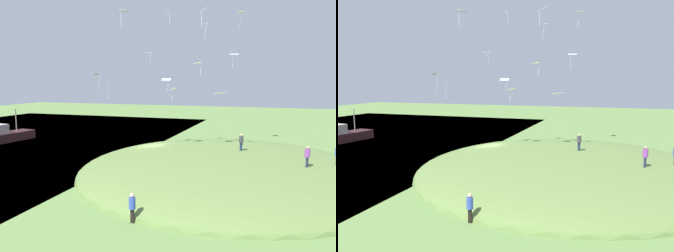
% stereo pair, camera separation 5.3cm
% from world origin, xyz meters
% --- Properties ---
extents(ground_plane, '(160.00, 160.00, 0.00)m').
position_xyz_m(ground_plane, '(0.00, 0.00, 0.00)').
color(ground_plane, '#668A45').
extents(grass_hill, '(27.86, 27.97, 4.12)m').
position_xyz_m(grass_hill, '(8.60, -2.14, 0.00)').
color(grass_hill, olive).
rests_on(grass_hill, ground_plane).
extents(boat_on_lake, '(3.60, 9.14, 4.49)m').
position_xyz_m(boat_on_lake, '(-23.60, 3.30, 0.89)').
color(boat_on_lake, '#36191D').
rests_on(boat_on_lake, lake_water).
extents(person_on_hilltop, '(0.54, 0.54, 1.59)m').
position_xyz_m(person_on_hilltop, '(9.78, -2.02, 3.05)').
color(person_on_hilltop, navy).
rests_on(person_on_hilltop, grass_hill).
extents(person_watching_kites, '(0.55, 0.55, 1.69)m').
position_xyz_m(person_watching_kites, '(15.26, -5.31, 2.80)').
color(person_watching_kites, navy).
rests_on(person_watching_kites, grass_hill).
extents(person_with_child, '(0.44, 0.44, 1.85)m').
position_xyz_m(person_with_child, '(4.98, -15.66, 1.17)').
color(person_with_child, black).
rests_on(person_with_child, ground_plane).
extents(kite_0, '(1.04, 0.73, 1.71)m').
position_xyz_m(kite_0, '(7.72, 7.24, 11.52)').
color(kite_0, white).
extents(kite_1, '(0.81, 0.91, 1.94)m').
position_xyz_m(kite_1, '(-5.45, -1.66, 9.06)').
color(kite_1, silver).
extents(kite_2, '(1.13, 0.84, 1.38)m').
position_xyz_m(kite_2, '(0.70, 3.19, 8.60)').
color(kite_2, white).
extents(kite_3, '(0.83, 0.84, 1.18)m').
position_xyz_m(kite_3, '(0.36, -1.25, 11.24)').
color(kite_3, white).
extents(kite_4, '(0.82, 1.14, 1.33)m').
position_xyz_m(kite_4, '(2.97, -0.95, 7.66)').
color(kite_4, white).
extents(kite_5, '(0.78, 1.09, 1.90)m').
position_xyz_m(kite_5, '(8.07, 9.73, 16.68)').
color(kite_5, white).
extents(kite_6, '(0.70, 0.97, 1.45)m').
position_xyz_m(kite_6, '(-0.49, -5.01, 14.63)').
color(kite_6, white).
extents(kite_7, '(1.40, 1.42, 1.19)m').
position_xyz_m(kite_7, '(7.06, 2.14, 7.17)').
color(kite_7, white).
extents(kite_8, '(0.84, 1.12, 1.21)m').
position_xyz_m(kite_8, '(5.65, -2.05, 10.11)').
color(kite_8, white).
extents(kite_9, '(0.77, 0.76, 1.54)m').
position_xyz_m(kite_9, '(6.54, -3.90, 14.50)').
color(kite_9, white).
extents(kite_10, '(0.64, 0.47, 1.51)m').
position_xyz_m(kite_10, '(0.34, 5.00, 16.38)').
color(kite_10, white).
extents(kite_11, '(0.84, 0.79, 1.82)m').
position_xyz_m(kite_11, '(-8.27, 6.51, 7.66)').
color(kite_11, white).
extents(kite_12, '(0.72, 0.58, 1.78)m').
position_xyz_m(kite_12, '(4.86, 5.04, 14.64)').
color(kite_12, white).
extents(mooring_post, '(0.14, 0.14, 0.87)m').
position_xyz_m(mooring_post, '(-2.11, 1.19, 0.44)').
color(mooring_post, brown).
rests_on(mooring_post, ground_plane).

